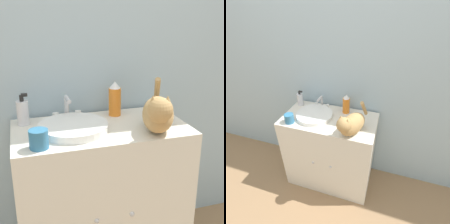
{
  "view_description": "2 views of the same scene",
  "coord_description": "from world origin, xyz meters",
  "views": [
    {
      "loc": [
        -0.36,
        -1.14,
        1.36
      ],
      "look_at": [
        0.05,
        0.21,
        0.88
      ],
      "focal_mm": 50.0,
      "sensor_mm": 36.0,
      "label": 1
    },
    {
      "loc": [
        0.47,
        -0.98,
        1.7
      ],
      "look_at": [
        0.09,
        0.22,
        0.9
      ],
      "focal_mm": 28.0,
      "sensor_mm": 36.0,
      "label": 2
    }
  ],
  "objects": [
    {
      "name": "wall_back",
      "position": [
        0.0,
        0.5,
        1.25
      ],
      "size": [
        6.0,
        0.05,
        2.5
      ],
      "color": "#9EB7C6",
      "rests_on": "ground_plane"
    },
    {
      "name": "vanity_cabinet",
      "position": [
        0.0,
        0.23,
        0.4
      ],
      "size": [
        0.85,
        0.47,
        0.8
      ],
      "color": "silver",
      "rests_on": "ground_plane"
    },
    {
      "name": "sink_basin",
      "position": [
        -0.14,
        0.22,
        0.82
      ],
      "size": [
        0.33,
        0.33,
        0.04
      ],
      "color": "white",
      "rests_on": "vanity_cabinet"
    },
    {
      "name": "faucet",
      "position": [
        -0.14,
        0.38,
        0.86
      ],
      "size": [
        0.15,
        0.11,
        0.13
      ],
      "color": "silver",
      "rests_on": "vanity_cabinet"
    },
    {
      "name": "cat",
      "position": [
        0.24,
        0.09,
        0.9
      ],
      "size": [
        0.23,
        0.38,
        0.23
      ],
      "rotation": [
        0.0,
        0.0,
        -1.96
      ],
      "color": "tan",
      "rests_on": "vanity_cabinet"
    },
    {
      "name": "soap_bottle",
      "position": [
        -0.36,
        0.37,
        0.87
      ],
      "size": [
        0.06,
        0.06,
        0.16
      ],
      "color": "silver",
      "rests_on": "vanity_cabinet"
    },
    {
      "name": "spray_bottle",
      "position": [
        0.12,
        0.37,
        0.89
      ],
      "size": [
        0.07,
        0.07,
        0.19
      ],
      "color": "orange",
      "rests_on": "vanity_cabinet"
    },
    {
      "name": "cup",
      "position": [
        -0.31,
        0.07,
        0.84
      ],
      "size": [
        0.08,
        0.08,
        0.08
      ],
      "color": "teal",
      "rests_on": "vanity_cabinet"
    }
  ]
}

